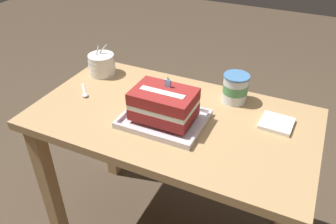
% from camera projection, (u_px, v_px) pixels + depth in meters
% --- Properties ---
extents(dining_table, '(1.13, 0.63, 0.74)m').
position_uv_depth(dining_table, '(172.00, 139.00, 1.42)').
color(dining_table, tan).
rests_on(dining_table, ground_plane).
extents(foil_tray, '(0.32, 0.25, 0.02)m').
position_uv_depth(foil_tray, '(164.00, 120.00, 1.32)').
color(foil_tray, silver).
rests_on(foil_tray, dining_table).
extents(birthday_cake, '(0.23, 0.16, 0.16)m').
position_uv_depth(birthday_cake, '(164.00, 104.00, 1.28)').
color(birthday_cake, maroon).
rests_on(birthday_cake, foil_tray).
extents(bowl_stack, '(0.13, 0.13, 0.15)m').
position_uv_depth(bowl_stack, '(102.00, 65.00, 1.62)').
color(bowl_stack, white).
rests_on(bowl_stack, dining_table).
extents(ice_cream_tub, '(0.11, 0.11, 0.12)m').
position_uv_depth(ice_cream_tub, '(235.00, 88.00, 1.41)').
color(ice_cream_tub, white).
rests_on(ice_cream_tub, dining_table).
extents(serving_spoon_near_tray, '(0.10, 0.11, 0.01)m').
position_uv_depth(serving_spoon_near_tray, '(85.00, 94.00, 1.48)').
color(serving_spoon_near_tray, silver).
rests_on(serving_spoon_near_tray, dining_table).
extents(napkin_pile, '(0.13, 0.12, 0.02)m').
position_uv_depth(napkin_pile, '(277.00, 123.00, 1.30)').
color(napkin_pile, white).
rests_on(napkin_pile, dining_table).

